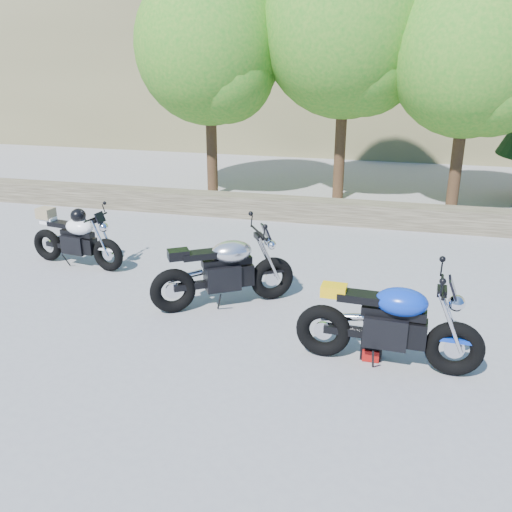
# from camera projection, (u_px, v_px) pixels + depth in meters

# --- Properties ---
(ground) EXTENTS (90.00, 90.00, 0.00)m
(ground) POSITION_uv_depth(u_px,v_px,m) (226.00, 327.00, 8.25)
(ground) COLOR gray
(ground) RESTS_ON ground
(stone_wall) EXTENTS (22.00, 0.55, 0.50)m
(stone_wall) POSITION_uv_depth(u_px,v_px,m) (294.00, 209.00, 13.16)
(stone_wall) COLOR #473F2F
(stone_wall) RESTS_ON ground
(tree_decid_left) EXTENTS (3.67, 3.67, 5.62)m
(tree_decid_left) POSITION_uv_depth(u_px,v_px,m) (212.00, 52.00, 13.99)
(tree_decid_left) COLOR #382314
(tree_decid_left) RESTS_ON ground
(tree_decid_mid) EXTENTS (4.08, 4.08, 6.24)m
(tree_decid_mid) POSITION_uv_depth(u_px,v_px,m) (350.00, 34.00, 13.48)
(tree_decid_mid) COLOR #382314
(tree_decid_mid) RESTS_ON ground
(tree_decid_right) EXTENTS (3.54, 3.54, 5.41)m
(tree_decid_right) POSITION_uv_depth(u_px,v_px,m) (475.00, 60.00, 12.51)
(tree_decid_right) COLOR #382314
(tree_decid_right) RESTS_ON ground
(silver_bike) EXTENTS (2.05, 1.35, 1.15)m
(silver_bike) POSITION_uv_depth(u_px,v_px,m) (225.00, 272.00, 8.74)
(silver_bike) COLOR black
(silver_bike) RESTS_ON ground
(white_bike) EXTENTS (1.98, 0.64, 1.10)m
(white_bike) POSITION_uv_depth(u_px,v_px,m) (75.00, 238.00, 10.34)
(white_bike) COLOR black
(white_bike) RESTS_ON ground
(blue_bike) EXTENTS (2.35, 0.74, 1.18)m
(blue_bike) POSITION_uv_depth(u_px,v_px,m) (389.00, 324.00, 7.09)
(blue_bike) COLOR black
(blue_bike) RESTS_ON ground
(backpack) EXTENTS (0.28, 0.24, 0.37)m
(backpack) POSITION_uv_depth(u_px,v_px,m) (372.00, 346.00, 7.38)
(backpack) COLOR black
(backpack) RESTS_ON ground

